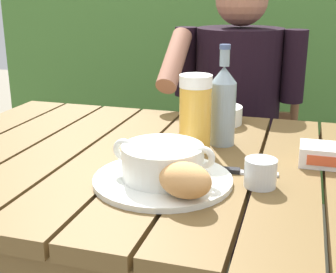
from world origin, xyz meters
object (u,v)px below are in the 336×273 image
(chair_near_diner, at_px, (239,156))
(bread_roll, at_px, (185,180))
(beer_glass, at_px, (195,113))
(person_eating, at_px, (235,110))
(serving_plate, at_px, (163,180))
(soup_bowl, at_px, (163,161))
(diner_bowl, at_px, (220,115))
(table_knife, at_px, (239,171))
(butter_tub, at_px, (325,155))
(beer_bottle, at_px, (223,104))
(water_glass_small, at_px, (260,173))

(chair_near_diner, xyz_separation_m, bread_roll, (0.04, -1.10, 0.34))
(bread_roll, bearing_deg, chair_near_diner, 91.91)
(beer_glass, bearing_deg, person_eating, 88.79)
(serving_plate, height_order, soup_bowl, soup_bowl)
(beer_glass, bearing_deg, diner_bowl, 86.66)
(chair_near_diner, bearing_deg, table_knife, -82.88)
(soup_bowl, bearing_deg, beer_glass, 85.52)
(chair_near_diner, relative_size, person_eating, 0.75)
(diner_bowl, bearing_deg, butter_tub, -43.21)
(person_eating, height_order, soup_bowl, person_eating)
(diner_bowl, bearing_deg, serving_plate, -93.86)
(bread_roll, distance_m, beer_glass, 0.31)
(butter_tub, bearing_deg, person_eating, 116.00)
(table_knife, relative_size, diner_bowl, 1.05)
(person_eating, relative_size, serving_plate, 4.17)
(soup_bowl, distance_m, table_knife, 0.18)
(person_eating, distance_m, butter_tub, 0.69)
(beer_bottle, xyz_separation_m, butter_tub, (0.26, -0.08, -0.09))
(beer_bottle, bearing_deg, bread_roll, -90.79)
(beer_glass, bearing_deg, table_knife, -43.40)
(serving_plate, height_order, table_knife, serving_plate)
(bread_roll, distance_m, table_knife, 0.20)
(soup_bowl, bearing_deg, beer_bottle, 75.52)
(person_eating, xyz_separation_m, bread_roll, (0.04, -0.91, 0.09))
(beer_bottle, bearing_deg, beer_glass, -129.86)
(chair_near_diner, xyz_separation_m, soup_bowl, (-0.03, -1.02, 0.34))
(soup_bowl, bearing_deg, chair_near_diner, 88.15)
(beer_glass, distance_m, diner_bowl, 0.28)
(person_eating, distance_m, beer_bottle, 0.56)
(chair_near_diner, height_order, bread_roll, chair_near_diner)
(person_eating, xyz_separation_m, soup_bowl, (-0.03, -0.83, 0.09))
(butter_tub, distance_m, diner_bowl, 0.41)
(serving_plate, height_order, beer_glass, beer_glass)
(person_eating, distance_m, water_glass_small, 0.81)
(beer_glass, relative_size, diner_bowl, 1.42)
(butter_tub, bearing_deg, chair_near_diner, 110.20)
(serving_plate, height_order, water_glass_small, water_glass_small)
(person_eating, bearing_deg, water_glass_small, -77.83)
(table_knife, bearing_deg, bread_roll, -113.82)
(person_eating, height_order, table_knife, person_eating)
(chair_near_diner, relative_size, butter_tub, 8.09)
(beer_bottle, bearing_deg, chair_near_diner, 93.28)
(serving_plate, bearing_deg, person_eating, 87.91)
(person_eating, distance_m, soup_bowl, 0.83)
(beer_bottle, relative_size, table_knife, 1.82)
(beer_glass, height_order, beer_bottle, beer_bottle)
(beer_glass, height_order, water_glass_small, beer_glass)
(butter_tub, distance_m, table_knife, 0.22)
(chair_near_diner, distance_m, diner_bowl, 0.62)
(serving_plate, bearing_deg, beer_glass, 85.52)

